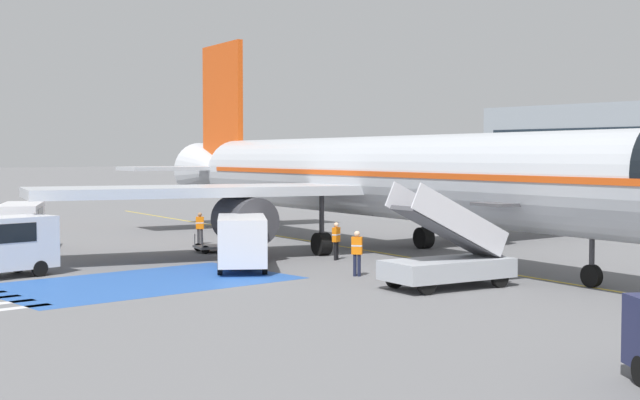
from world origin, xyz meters
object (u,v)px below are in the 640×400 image
(service_van_0, at_px, (242,238))
(boarding_stairs_forward, at_px, (449,261))
(ground_crew_1, at_px, (357,250))
(fuel_tanker, at_px, (557,197))
(ground_crew_2, at_px, (232,226))
(baggage_cart, at_px, (222,246))
(ground_crew_3, at_px, (336,238))
(service_van_3, at_px, (21,223))
(airliner, at_px, (387,177))
(ground_crew_0, at_px, (200,226))

(service_van_0, bearing_deg, boarding_stairs_forward, 142.42)
(service_van_0, distance_m, ground_crew_1, 5.12)
(service_van_0, bearing_deg, ground_crew_1, 152.52)
(fuel_tanker, xyz_separation_m, ground_crew_1, (9.92, -28.90, -0.83))
(boarding_stairs_forward, bearing_deg, ground_crew_2, 179.63)
(baggage_cart, xyz_separation_m, ground_crew_3, (6.45, 1.84, 0.75))
(service_van_0, distance_m, service_van_3, 13.55)
(airliner, xyz_separation_m, ground_crew_2, (-8.84, -2.85, -2.79))
(baggage_cart, bearing_deg, ground_crew_1, -168.95)
(baggage_cart, height_order, ground_crew_0, ground_crew_0)
(ground_crew_0, height_order, ground_crew_2, ground_crew_0)
(ground_crew_0, xyz_separation_m, ground_crew_2, (1.03, 1.41, -0.02))
(boarding_stairs_forward, xyz_separation_m, ground_crew_3, (-8.97, 2.69, 0.03))
(ground_crew_0, xyz_separation_m, ground_crew_1, (14.76, -2.45, 0.06))
(boarding_stairs_forward, bearing_deg, ground_crew_0, -175.66)
(airliner, relative_size, service_van_0, 9.37)
(baggage_cart, relative_size, ground_crew_2, 1.73)
(boarding_stairs_forward, height_order, baggage_cart, boarding_stairs_forward)
(service_van_3, xyz_separation_m, ground_crew_2, (3.77, 10.20, -0.46))
(fuel_tanker, relative_size, service_van_3, 1.95)
(baggage_cart, height_order, ground_crew_3, ground_crew_3)
(airliner, xyz_separation_m, baggage_cart, (-6.12, -5.48, -3.51))
(ground_crew_3, bearing_deg, ground_crew_1, 36.58)
(ground_crew_1, bearing_deg, service_van_3, 164.47)
(fuel_tanker, height_order, service_van_0, fuel_tanker)
(service_van_0, relative_size, ground_crew_3, 2.78)
(boarding_stairs_forward, xyz_separation_m, baggage_cart, (-15.42, 0.85, -0.72))
(airliner, xyz_separation_m, boarding_stairs_forward, (9.30, -6.34, -2.80))
(service_van_3, xyz_separation_m, baggage_cart, (6.49, 7.57, -1.17))
(baggage_cart, bearing_deg, ground_crew_0, -0.49)
(airliner, bearing_deg, boarding_stairs_forward, 66.23)
(ground_crew_0, distance_m, ground_crew_1, 14.97)
(airliner, height_order, baggage_cart, airliner)
(fuel_tanker, bearing_deg, ground_crew_3, -171.62)
(airliner, bearing_deg, ground_crew_2, -61.60)
(service_van_0, height_order, ground_crew_3, service_van_0)
(ground_crew_1, bearing_deg, ground_crew_3, 110.59)
(fuel_tanker, relative_size, ground_crew_2, 6.25)
(fuel_tanker, relative_size, service_van_0, 2.19)
(airliner, relative_size, service_van_3, 8.32)
(airliner, bearing_deg, ground_crew_3, 15.79)
(ground_crew_0, height_order, ground_crew_1, ground_crew_1)
(boarding_stairs_forward, xyz_separation_m, service_van_3, (-21.91, -6.72, 0.46))
(fuel_tanker, relative_size, ground_crew_1, 5.83)
(service_van_3, distance_m, ground_crew_1, 18.62)
(ground_crew_1, bearing_deg, service_van_0, 171.33)
(fuel_tanker, distance_m, ground_crew_2, 25.34)
(fuel_tanker, relative_size, baggage_cart, 3.62)
(ground_crew_2, bearing_deg, baggage_cart, -95.80)
(ground_crew_0, distance_m, ground_crew_3, 10.23)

